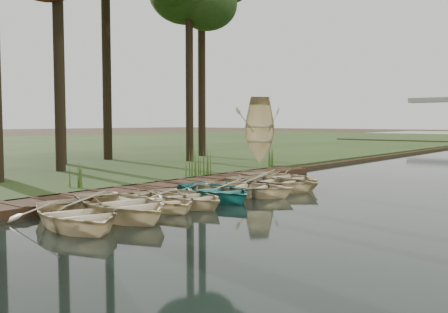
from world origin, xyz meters
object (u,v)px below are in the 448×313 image
Objects in this scene: boardwalk at (173,187)px; stored_rowboat at (259,157)px; rowboat_1 at (121,201)px; rowboat_0 at (76,210)px; rowboat_2 at (165,197)px.

stored_rowboat is at bearing 105.47° from boardwalk.
stored_rowboat is (-4.98, 12.97, 0.21)m from rowboat_1.
rowboat_0 is 3.01m from rowboat_2.
rowboat_0 is 15.24m from stored_rowboat.
rowboat_2 is 12.37m from stored_rowboat.
rowboat_1 reaches higher than boardwalk.
rowboat_0 is (2.72, -5.84, 0.27)m from boardwalk.
rowboat_1 is 13.89m from stored_rowboat.
rowboat_2 is at bearing 15.77° from rowboat_1.
stored_rowboat reaches higher than rowboat_1.
rowboat_0 is at bearing -125.14° from stored_rowboat.
rowboat_1 is at bearing -59.48° from boardwalk.
rowboat_2 is at bearing -121.28° from stored_rowboat.
rowboat_2 is 0.87× the size of stored_rowboat.
rowboat_1 is 1.29× the size of rowboat_2.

